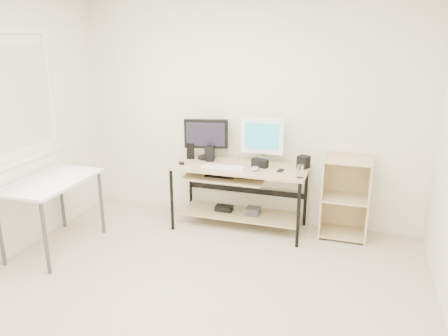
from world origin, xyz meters
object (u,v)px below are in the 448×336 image
desk (237,183)px  white_imac (262,137)px  shelf_unit (345,197)px  side_table (51,187)px  black_monitor (206,136)px  audio_controller (191,151)px

desk → white_imac: bearing=35.9°
desk → shelf_unit: 1.19m
side_table → shelf_unit: (2.83, 1.22, -0.22)m
black_monitor → white_imac: bearing=-11.0°
desk → shelf_unit: (1.18, 0.16, -0.09)m
side_table → audio_controller: (1.06, 1.14, 0.17)m
side_table → audio_controller: 1.57m
shelf_unit → white_imac: white_imac is taller
desk → black_monitor: (-0.42, 0.15, 0.48)m
shelf_unit → side_table: bearing=-156.7°
side_table → shelf_unit: shelf_unit is taller
shelf_unit → black_monitor: size_ratio=1.78×
side_table → shelf_unit: size_ratio=1.11×
white_imac → desk: bearing=-144.3°
side_table → white_imac: 2.28m
desk → audio_controller: bearing=171.9°
black_monitor → audio_controller: 0.25m
shelf_unit → white_imac: (-0.94, 0.01, 0.60)m
side_table → black_monitor: 1.76m
desk → shelf_unit: shelf_unit is taller
black_monitor → white_imac: (0.65, 0.02, 0.03)m
side_table → audio_controller: size_ratio=5.44×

